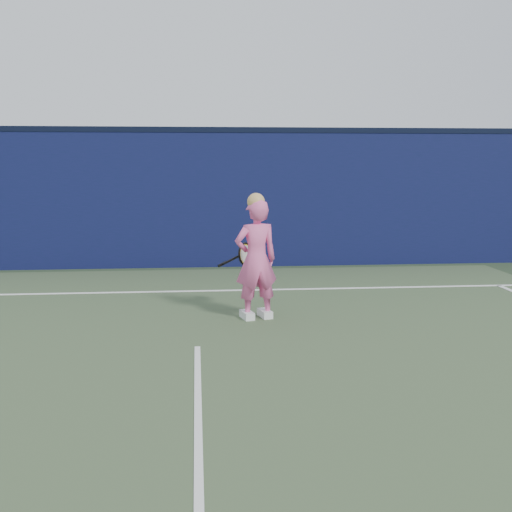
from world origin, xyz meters
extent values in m
plane|color=#283A24|center=(0.00, 0.00, 0.00)|extent=(80.00, 80.00, 0.00)
cube|color=#3E5133|center=(0.00, -2.00, 0.00)|extent=(11.00, 16.00, 0.01)
cube|color=#0D1439|center=(0.00, 6.50, 1.25)|extent=(24.00, 0.40, 2.50)
cube|color=black|center=(0.00, 6.50, 2.55)|extent=(24.00, 0.42, 0.10)
imported|color=pink|center=(0.74, 2.24, 0.75)|extent=(0.62, 0.48, 1.50)
sphere|color=tan|center=(0.74, 2.24, 1.47)|extent=(0.22, 0.22, 0.22)
cube|color=white|center=(0.86, 2.27, 0.05)|extent=(0.18, 0.30, 0.10)
cube|color=white|center=(0.63, 2.21, 0.05)|extent=(0.18, 0.30, 0.10)
torus|color=black|center=(0.65, 2.73, 0.75)|extent=(0.24, 0.28, 0.32)
torus|color=yellow|center=(0.65, 2.73, 0.75)|extent=(0.19, 0.22, 0.26)
cylinder|color=beige|center=(0.65, 2.73, 0.75)|extent=(0.18, 0.22, 0.26)
cylinder|color=black|center=(0.45, 2.61, 0.69)|extent=(0.24, 0.21, 0.11)
cylinder|color=black|center=(0.33, 2.54, 0.65)|extent=(0.12, 0.11, 0.07)
cube|color=white|center=(0.00, 4.00, 0.01)|extent=(11.00, 0.08, 0.01)
cube|color=white|center=(0.00, -2.00, 0.01)|extent=(0.06, 6.00, 0.01)
camera|label=1|loc=(0.01, -5.64, 1.96)|focal=45.00mm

